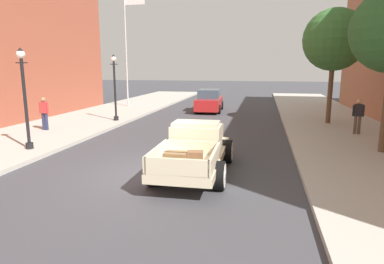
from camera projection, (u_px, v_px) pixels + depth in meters
ground_plane at (153, 173)px, 10.41m from camera, size 140.00×140.00×0.00m
hotrod_truck_cream at (196, 147)px, 10.60m from camera, size 2.26×4.97×1.58m
car_background_red at (209, 101)px, 24.73m from camera, size 2.02×4.38×1.65m
pedestrian_sidewalk_left at (44, 112)px, 16.59m from camera, size 0.53×0.22×1.65m
pedestrian_sidewalk_right at (358, 114)px, 15.60m from camera, size 0.53×0.22×1.65m
street_lamp_near at (24, 91)px, 12.50m from camera, size 0.50×0.32×3.85m
street_lamp_far at (115, 83)px, 19.36m from camera, size 0.50×0.32×3.85m
flagpole at (128, 35)px, 26.08m from camera, size 1.74×0.16×9.16m
street_tree_second at (334, 40)px, 17.99m from camera, size 3.36×3.36×6.27m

